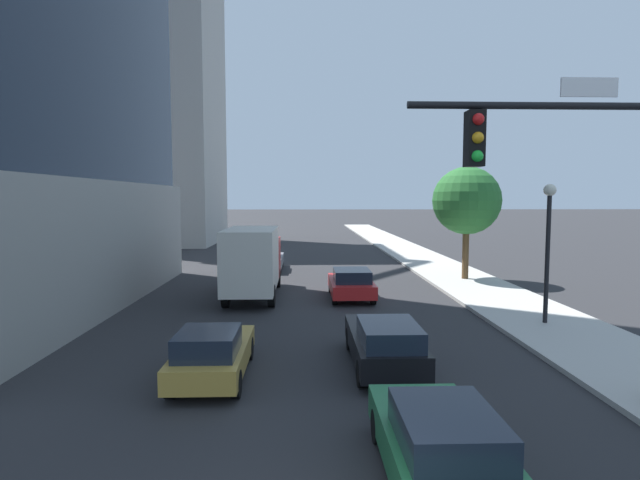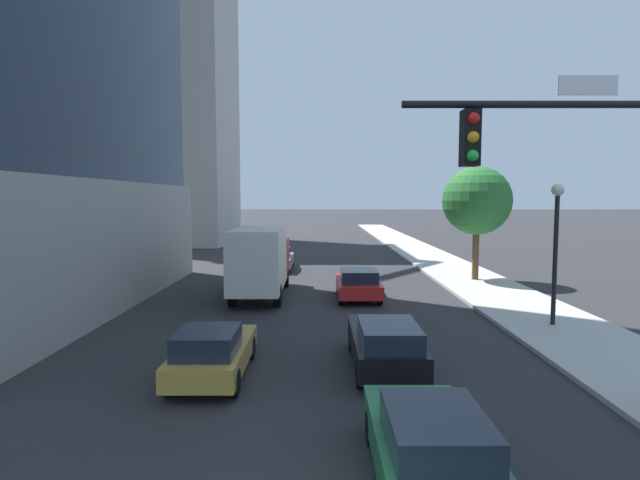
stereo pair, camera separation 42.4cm
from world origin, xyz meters
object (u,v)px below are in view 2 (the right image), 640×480
car_red (357,283)px  box_truck (259,259)px  car_black (384,343)px  car_gold (211,352)px  traffic_light_pole (591,189)px  car_green (430,448)px  construction_building (165,79)px  street_lamp (555,231)px  car_gray (276,259)px  street_tree (475,201)px

car_red → box_truck: (-4.56, 0.35, 1.10)m
car_black → car_gold: size_ratio=1.10×
traffic_light_pole → car_green: 5.68m
construction_building → car_red: (17.60, -29.90, -16.22)m
car_gold → box_truck: (0.00, 10.64, 1.13)m
car_red → car_gold: bearing=-113.9°
street_lamp → car_gold: bearing=-155.9°
car_gold → car_gray: 19.81m
construction_building → car_gray: bearing=-57.4°
construction_building → box_truck: 35.66m
street_tree → car_red: (-6.88, -4.70, -3.79)m
construction_building → car_black: (17.60, -39.54, -16.20)m
construction_building → car_gray: 29.12m
street_tree → car_black: bearing=-115.6°
construction_building → car_green: construction_building is taller
traffic_light_pole → box_truck: bearing=120.0°
car_black → car_red: 9.64m
traffic_light_pole → car_red: (-3.41, 13.44, -4.12)m
traffic_light_pole → box_truck: traffic_light_pole is taller
street_tree → box_truck: street_tree is taller
car_gold → car_red: (4.56, 10.28, 0.03)m
car_gold → street_tree: bearing=52.6°
street_lamp → car_green: size_ratio=1.18×
street_tree → car_black: street_tree is taller
street_lamp → car_black: bearing=-146.7°
construction_building → car_gold: bearing=-72.0°
car_green → traffic_light_pole: bearing=28.8°
car_gray → car_red: car_gray is taller
street_lamp → car_gray: (-11.14, 14.84, -2.78)m
street_lamp → car_gold: size_ratio=1.23×
street_lamp → car_green: bearing=-123.3°
car_black → car_gray: car_black is taller
street_lamp → car_gold: 12.52m
construction_building → car_red: size_ratio=9.24×
street_tree → box_truck: (-11.44, -4.35, -2.68)m
traffic_light_pole → street_tree: 18.48m
traffic_light_pole → street_lamp: size_ratio=1.37×
car_red → box_truck: bearing=175.6°
construction_building → box_truck: size_ratio=5.48×
traffic_light_pole → car_gold: size_ratio=1.68×
construction_building → car_green: size_ratio=9.08×
traffic_light_pole → box_truck: size_ratio=0.97×
car_gray → box_truck: box_truck is taller
car_black → car_red: bearing=90.0°
street_tree → car_red: street_tree is taller
car_gray → box_truck: size_ratio=0.65×
car_red → traffic_light_pole: bearing=-75.8°
construction_building → car_gray: size_ratio=8.38×
car_green → car_gold: 6.79m
car_green → street_lamp: bearing=56.7°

